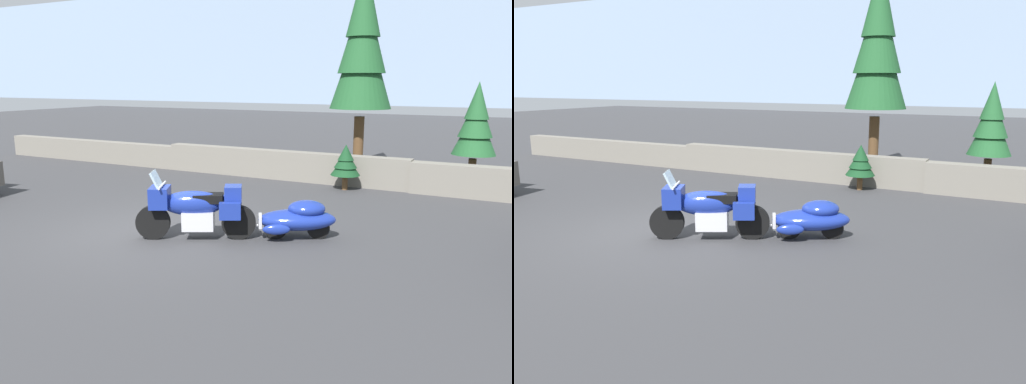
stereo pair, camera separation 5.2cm
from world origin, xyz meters
TOP-DOWN VIEW (x-y plane):
  - ground_plane at (0.00, 0.00)m, footprint 80.00×80.00m
  - stone_guard_wall at (0.49, 6.38)m, footprint 24.00×0.53m
  - distant_ridgeline at (0.00, 96.37)m, footprint 240.00×80.00m
  - touring_motorcycle at (1.14, 0.05)m, footprint 2.11×1.37m
  - car_shaped_trailer at (2.88, 0.96)m, footprint 2.12×1.34m
  - pine_tree_tall at (1.98, 8.11)m, footprint 1.91×1.91m
  - pine_tree_secondary at (5.44, 7.53)m, footprint 1.18×1.18m
  - pine_sapling_near at (2.30, 5.77)m, footprint 0.82×0.82m

SIDE VIEW (x-z plane):
  - ground_plane at x=0.00m, z-range 0.00..0.00m
  - car_shaped_trailer at x=2.88m, z-range 0.03..0.79m
  - stone_guard_wall at x=0.49m, z-range -0.02..0.87m
  - touring_motorcycle at x=1.14m, z-range -0.04..1.29m
  - pine_sapling_near at x=2.30m, z-range 0.16..1.44m
  - pine_tree_secondary at x=5.44m, z-range 0.38..3.37m
  - pine_tree_tall at x=1.98m, z-range 0.83..7.40m
  - distant_ridgeline at x=0.00m, z-range 0.00..16.00m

